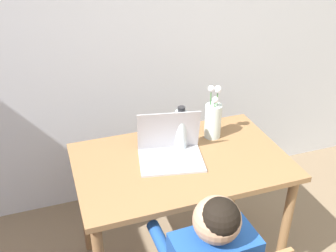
{
  "coord_description": "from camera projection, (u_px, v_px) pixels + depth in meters",
  "views": [
    {
      "loc": [
        -0.6,
        -0.13,
        1.91
      ],
      "look_at": [
        -0.05,
        1.48,
        0.94
      ],
      "focal_mm": 42.0,
      "sensor_mm": 36.0,
      "label": 1
    }
  ],
  "objects": [
    {
      "name": "dining_table",
      "position": [
        180.0,
        176.0,
        2.07
      ],
      "size": [
        1.09,
        0.68,
        0.76
      ],
      "color": "olive",
      "rests_on": "ground_plane"
    },
    {
      "name": "water_bottle",
      "position": [
        181.0,
        130.0,
        2.05
      ],
      "size": [
        0.06,
        0.06,
        0.25
      ],
      "color": "silver",
      "rests_on": "dining_table"
    },
    {
      "name": "wall_back",
      "position": [
        138.0,
        24.0,
        2.43
      ],
      "size": [
        6.4,
        0.05,
        2.5
      ],
      "color": "silver",
      "rests_on": "ground_plane"
    },
    {
      "name": "laptop",
      "position": [
        170.0,
        148.0,
        2.01
      ],
      "size": [
        0.36,
        0.3,
        0.24
      ],
      "rotation": [
        0.0,
        0.0,
        -0.19
      ],
      "color": "#B2B2B7",
      "rests_on": "dining_table"
    },
    {
      "name": "flower_vase",
      "position": [
        213.0,
        118.0,
        2.16
      ],
      "size": [
        0.09,
        0.09,
        0.31
      ],
      "color": "silver",
      "rests_on": "dining_table"
    }
  ]
}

